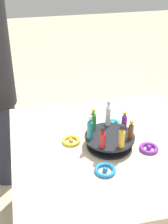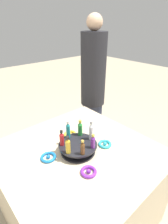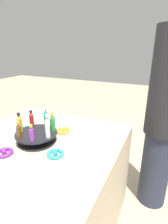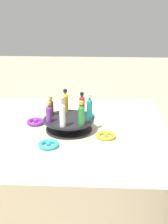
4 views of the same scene
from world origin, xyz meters
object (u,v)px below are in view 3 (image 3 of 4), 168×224
object	(u,v)px
bottle_green	(53,123)
bottle_clear	(47,127)
bottle_purple	(32,134)
ribbon_bow_teal	(55,154)
bottle_brown	(19,131)
bottle_gold	(20,123)
ribbon_bow_blue	(23,130)
ribbon_bow_gold	(63,131)
bottle_teal	(45,118)
person_figure	(164,116)
bottle_red	(32,119)
display_stand	(37,137)
ribbon_bow_purple	(4,153)

from	to	relation	value
bottle_green	bottle_clear	world-z (taller)	bottle_clear
bottle_purple	ribbon_bow_teal	distance (m)	0.18
bottle_brown	bottle_purple	bearing A→B (deg)	-87.67
bottle_green	bottle_gold	xyz separation A→B (m)	(-0.10, 0.19, 0.00)
bottle_gold	ribbon_bow_blue	world-z (taller)	bottle_gold
bottle_clear	bottle_green	bearing A→B (deg)	15.19
bottle_green	bottle_brown	distance (m)	0.21
ribbon_bow_gold	bottle_teal	bearing A→B (deg)	136.20
bottle_green	bottle_clear	distance (m)	0.09
ribbon_bow_gold	ribbon_bow_blue	world-z (taller)	same
bottle_green	ribbon_bow_gold	size ratio (longest dim) A/B	1.25
person_figure	ribbon_bow_gold	bearing A→B (deg)	-7.40
ribbon_bow_teal	ribbon_bow_gold	bearing A→B (deg)	23.01
bottle_red	bottle_gold	xyz separation A→B (m)	(-0.09, 0.02, 0.01)
bottle_clear	ribbon_bow_blue	size ratio (longest dim) A/B	1.41
display_stand	ribbon_bow_blue	bearing A→B (deg)	68.01
bottle_red	ribbon_bow_purple	world-z (taller)	bottle_red
bottle_gold	bottle_brown	bearing A→B (deg)	-139.10
ribbon_bow_gold	bottle_clear	bearing A→B (deg)	-172.63
bottle_gold	bottle_clear	size ratio (longest dim) A/B	0.85
bottle_green	ribbon_bow_purple	distance (m)	0.33
bottle_purple	bottle_brown	bearing A→B (deg)	92.33
ribbon_bow_blue	ribbon_bow_purple	bearing A→B (deg)	-156.99
bottle_teal	ribbon_bow_purple	bearing A→B (deg)	166.22
bottle_teal	bottle_purple	distance (m)	0.21
bottle_teal	bottle_brown	size ratio (longest dim) A/B	1.28
bottle_teal	bottle_purple	world-z (taller)	bottle_teal
bottle_brown	ribbon_bow_teal	world-z (taller)	bottle_brown
bottle_brown	ribbon_bow_purple	bearing A→B (deg)	159.48
display_stand	bottle_purple	distance (m)	0.13
person_figure	bottle_green	bearing A→B (deg)	-0.15
bottle_brown	ribbon_bow_teal	xyz separation A→B (m)	(0.02, -0.24, -0.10)
bottle_red	ribbon_bow_purple	size ratio (longest dim) A/B	1.15
bottle_teal	bottle_gold	world-z (taller)	bottle_teal
bottle_purple	ribbon_bow_teal	world-z (taller)	bottle_purple
person_figure	ribbon_bow_purple	bearing A→B (deg)	5.01
bottle_teal	bottle_brown	distance (m)	0.21
display_stand	bottle_red	distance (m)	0.14
display_stand	ribbon_bow_blue	size ratio (longest dim) A/B	2.53
bottle_gold	ribbon_bow_purple	bearing A→B (deg)	-171.20
ribbon_bow_teal	bottle_red	bearing A→B (deg)	63.17
ribbon_bow_purple	bottle_red	bearing A→B (deg)	1.91
bottle_teal	bottle_purple	xyz separation A→B (m)	(-0.20, -0.05, -0.01)
bottle_red	bottle_purple	xyz separation A→B (m)	(-0.16, -0.14, -0.01)
bottle_purple	bottle_red	bearing A→B (deg)	40.90
bottle_green	ribbon_bow_gold	xyz separation A→B (m)	(0.12, 0.00, -0.11)
bottle_teal	bottle_gold	bearing A→B (deg)	143.76
ribbon_bow_teal	display_stand	bearing A→B (deg)	68.01
bottle_gold	ribbon_bow_purple	world-z (taller)	bottle_gold
ribbon_bow_teal	ribbon_bow_gold	size ratio (longest dim) A/B	1.00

